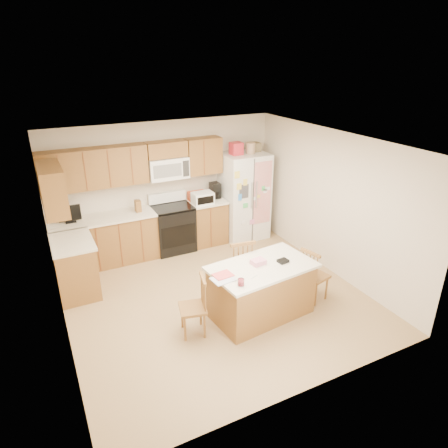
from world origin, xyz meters
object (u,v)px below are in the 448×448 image
refrigerator (244,195)px  windsor_chair_right (314,276)px  stove (173,227)px  island (261,290)px  windsor_chair_left (194,308)px  windsor_chair_back (239,268)px

refrigerator → windsor_chair_right: 2.67m
stove → island: (0.42, -2.65, -0.05)m
island → windsor_chair_right: island is taller
island → windsor_chair_left: island is taller
refrigerator → windsor_chair_back: 2.31m
windsor_chair_back → windsor_chair_right: bearing=-34.7°
windsor_chair_left → island: bearing=-2.1°
refrigerator → island: 2.88m
refrigerator → windsor_chair_back: bearing=-120.9°
windsor_chair_back → windsor_chair_right: 1.18m
island → windsor_chair_back: (-0.02, 0.65, 0.05)m
stove → windsor_chair_left: stove is taller
refrigerator → windsor_chair_back: refrigerator is taller
stove → island: bearing=-80.9°
windsor_chair_right → windsor_chair_left: bearing=178.3°
windsor_chair_back → windsor_chair_right: size_ratio=1.11×
stove → windsor_chair_right: (1.37, -2.67, -0.05)m
island → windsor_chair_right: bearing=-1.2°
stove → refrigerator: 1.63m
windsor_chair_left → windsor_chair_right: 2.01m
windsor_chair_back → refrigerator: bearing=59.1°
windsor_chair_left → windsor_chair_right: bearing=-1.7°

